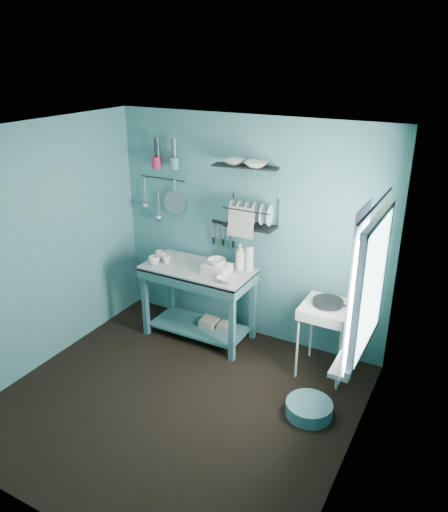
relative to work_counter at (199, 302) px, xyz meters
The scene contains 36 objects.
floor 1.27m from the work_counter, 69.25° to the right, with size 3.20×3.20×0.00m, color black.
ceiling 2.39m from the work_counter, 69.25° to the right, with size 3.20×3.20×0.00m, color silver.
wall_back 1.00m from the work_counter, 41.88° to the left, with size 3.20×3.20×0.00m, color teal.
wall_front 2.78m from the work_counter, 80.80° to the right, with size 3.20×3.20×0.00m, color teal.
wall_left 1.82m from the work_counter, 136.40° to the right, with size 3.00×3.00×0.00m, color teal.
wall_right 2.45m from the work_counter, 28.95° to the right, with size 3.00×3.00×0.00m, color teal.
work_counter is the anchor object (origin of this frame).
mug_left 0.70m from the work_counter, 161.57° to the right, with size 0.12×0.12×0.10m, color silver.
mug_mid 0.62m from the work_counter, behind, with size 0.10×0.10×0.09m, color silver.
mug_right 0.69m from the work_counter, behind, with size 0.12×0.12×0.10m, color silver.
wash_tub 0.55m from the work_counter, ahead, with size 0.28×0.22×0.10m, color silver.
tub_bowl 0.62m from the work_counter, ahead, with size 0.20×0.20×0.06m, color silver.
soap_bottle 0.75m from the work_counter, 25.46° to the left, with size 0.12×0.12×0.30m, color silver.
water_bottle 0.81m from the work_counter, 22.93° to the left, with size 0.09×0.09×0.28m, color silver.
counter_bowl 0.66m from the work_counter, 18.43° to the right, with size 0.22×0.22×0.05m, color silver.
hotplate_stand 1.49m from the work_counter, ahead, with size 0.49×0.49×0.78m, color white.
frying_pan 1.54m from the work_counter, ahead, with size 0.30×0.30×0.04m, color black.
knife_strip 0.94m from the work_counter, 69.71° to the left, with size 0.32×0.02×0.03m, color black.
dish_rack 1.22m from the work_counter, 26.10° to the left, with size 0.55×0.24×0.32m, color black.
upper_shelf 1.64m from the work_counter, 33.11° to the left, with size 0.70×0.18×0.01m, color black.
shelf_bowl_left 1.67m from the work_counter, 43.97° to the left, with size 0.21×0.21×0.05m, color silver.
shelf_bowl_right 1.70m from the work_counter, 27.01° to the left, with size 0.23×0.23×0.06m, color silver.
utensil_cup_magenta 1.67m from the work_counter, 157.04° to the left, with size 0.11×0.11×0.13m, color #B12047.
utensil_cup_teal 1.59m from the work_counter, 147.32° to the left, with size 0.11×0.11×0.13m, color teal.
colander 1.19m from the work_counter, 146.75° to the left, with size 0.28×0.28×0.03m, color #9EA0A6.
ladle_outer 1.48m from the work_counter, 159.90° to the left, with size 0.01×0.01×0.30m, color #9EA0A6.
ladle_inner 1.27m from the work_counter, 155.27° to the left, with size 0.01×0.01×0.30m, color #9EA0A6.
hook_rail 1.49m from the work_counter, 152.29° to the left, with size 0.01×0.01×0.60m, color black.
window_glass 2.33m from the work_counter, 18.43° to the right, with size 1.10×1.10×0.00m, color white.
windowsill 2.07m from the work_counter, 19.19° to the right, with size 0.16×0.95×0.04m, color white.
curtain 2.40m from the work_counter, 26.51° to the right, with size 1.35×1.35×0.00m, color white.
curtain_rod 2.63m from the work_counter, 18.82° to the right, with size 0.02×0.02×1.05m, color black.
potted_plant 2.02m from the work_counter, 11.60° to the right, with size 0.25×0.25×0.46m, color #2E6126.
storage_tin_large 0.34m from the work_counter, 26.57° to the left, with size 0.18×0.18×0.22m, color gray.
storage_tin_small 0.46m from the work_counter, 14.93° to the left, with size 0.15×0.15×0.20m, color gray.
floor_basin 1.77m from the work_counter, 23.60° to the right, with size 0.43×0.43×0.13m, color teal.
Camera 1 is at (2.24, -3.17, 3.10)m, focal length 35.00 mm.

